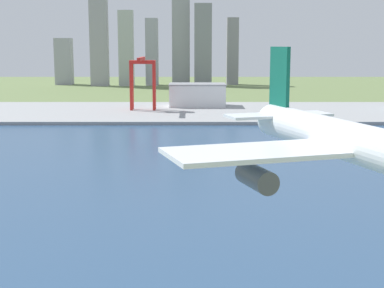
{
  "coord_description": "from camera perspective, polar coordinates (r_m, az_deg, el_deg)",
  "views": [
    {
      "loc": [
        17.56,
        20.89,
        55.97
      ],
      "look_at": [
        17.33,
        189.2,
        26.83
      ],
      "focal_mm": 54.14,
      "sensor_mm": 36.0,
      "label": 1
    }
  ],
  "objects": [
    {
      "name": "distant_skyline",
      "position": [
        800.66,
        -3.6,
        9.66
      ],
      "size": [
        254.29,
        47.34,
        137.41
      ],
      "color": "#9899A3",
      "rests_on": "ground"
    },
    {
      "name": "ground_plane",
      "position": [
        285.2,
        -3.45,
        -1.51
      ],
      "size": [
        2400.0,
        2400.0,
        0.0
      ],
      "primitive_type": "plane",
      "color": "#647846"
    },
    {
      "name": "port_crane_red",
      "position": [
        474.65,
        -4.82,
        7.02
      ],
      "size": [
        20.94,
        47.62,
        43.11
      ],
      "color": "red",
      "rests_on": "industrial_pier"
    },
    {
      "name": "airplane_landing",
      "position": [
        62.03,
        16.28,
        -0.18
      ],
      "size": [
        40.17,
        45.75,
        14.04
      ],
      "color": "white"
    },
    {
      "name": "water_bay",
      "position": [
        226.8,
        -4.38,
        -4.47
      ],
      "size": [
        840.0,
        360.0,
        0.15
      ],
      "primitive_type": "cube",
      "color": "#2D4C70",
      "rests_on": "ground"
    },
    {
      "name": "industrial_pier",
      "position": [
        472.61,
        -2.05,
        3.17
      ],
      "size": [
        840.0,
        140.0,
        2.5
      ],
      "primitive_type": "cube",
      "color": "#959899",
      "rests_on": "ground"
    },
    {
      "name": "warehouse_main",
      "position": [
        505.99,
        0.61,
        4.87
      ],
      "size": [
        49.08,
        30.48,
        19.6
      ],
      "color": "white",
      "rests_on": "industrial_pier"
    }
  ]
}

